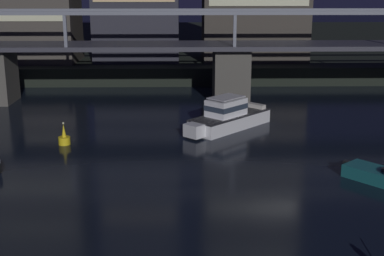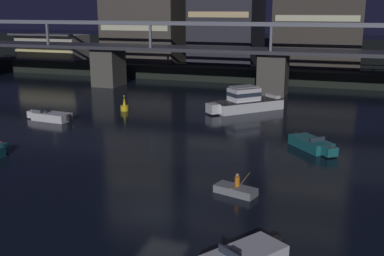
# 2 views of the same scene
# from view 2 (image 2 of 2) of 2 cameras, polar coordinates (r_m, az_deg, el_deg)

# --- Properties ---
(ground_plane) EXTENTS (400.00, 400.00, 0.00)m
(ground_plane) POSITION_cam_2_polar(r_m,az_deg,el_deg) (26.69, -3.66, -10.20)
(ground_plane) COLOR black
(far_riverbank) EXTENTS (240.00, 80.00, 2.20)m
(far_riverbank) POSITION_cam_2_polar(r_m,az_deg,el_deg) (110.21, 13.80, 8.77)
(far_riverbank) COLOR black
(far_riverbank) RESTS_ON ground
(river_bridge) EXTENTS (103.37, 6.40, 9.38)m
(river_bridge) POSITION_cam_2_polar(r_m,az_deg,el_deg) (62.44, 9.97, 7.81)
(river_bridge) COLOR #4C4944
(river_bridge) RESTS_ON ground
(waterfront_pavilion) EXTENTS (12.40, 7.40, 4.70)m
(waterfront_pavilion) POSITION_cam_2_polar(r_m,az_deg,el_deg) (89.77, -16.71, 9.53)
(waterfront_pavilion) COLOR #B2AD9E
(waterfront_pavilion) RESTS_ON far_riverbank
(cabin_cruiser_near_left) EXTENTS (7.83, 8.00, 2.79)m
(cabin_cruiser_near_left) POSITION_cam_2_polar(r_m,az_deg,el_deg) (52.43, 6.61, 3.24)
(cabin_cruiser_near_left) COLOR silver
(cabin_cruiser_near_left) RESTS_ON ground
(speedboat_near_right) EXTENTS (5.23, 2.16, 1.16)m
(speedboat_near_right) POSITION_cam_2_polar(r_m,az_deg,el_deg) (49.87, -17.00, 1.38)
(speedboat_near_right) COLOR silver
(speedboat_near_right) RESTS_ON ground
(speedboat_mid_left) EXTENTS (4.19, 4.56, 1.16)m
(speedboat_mid_left) POSITION_cam_2_polar(r_m,az_deg,el_deg) (39.11, 14.54, -1.94)
(speedboat_mid_left) COLOR #196066
(speedboat_mid_left) RESTS_ON ground
(channel_buoy) EXTENTS (0.90, 0.90, 1.76)m
(channel_buoy) POSITION_cam_2_polar(r_m,az_deg,el_deg) (52.73, -8.28, 2.61)
(channel_buoy) COLOR yellow
(channel_buoy) RESTS_ON ground
(dinghy_with_paddler) EXTENTS (2.80, 2.64, 1.36)m
(dinghy_with_paddler) POSITION_cam_2_polar(r_m,az_deg,el_deg) (29.05, 5.38, -7.55)
(dinghy_with_paddler) COLOR gray
(dinghy_with_paddler) RESTS_ON ground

